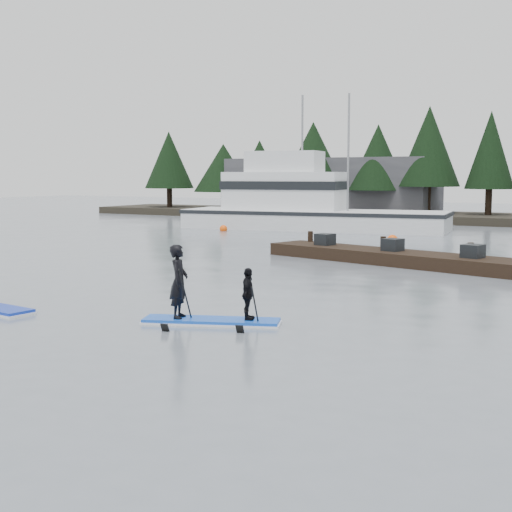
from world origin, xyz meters
The scene contains 9 objects.
ground centered at (0.00, 0.00, 0.00)m, with size 160.00×160.00×0.00m, color slate.
far_shore centered at (0.00, 42.00, 0.30)m, with size 70.00×8.00×0.60m, color #2D281E.
treeline centered at (0.00, 42.00, 0.00)m, with size 60.00×4.00×8.00m, color black, non-canonical shape.
waterfront_building centered at (-14.00, 44.00, 2.50)m, with size 18.00×6.00×5.00m, color #4C4C51.
fishing_boat_large centered at (-9.59, 29.81, 0.74)m, with size 17.82×7.18×9.81m.
floating_dock centered at (3.37, 14.24, 0.26)m, with size 15.62×2.08×0.52m, color black.
buoy_b centered at (-1.31, 22.90, 0.00)m, with size 0.60×0.60×0.60m, color #FF550C.
buoy_a centered at (-13.49, 25.65, 0.00)m, with size 0.50×0.50×0.50m, color #FF550C.
paddleboard_duo centered at (1.29, 1.23, 0.68)m, with size 3.36×1.92×2.38m.
Camera 1 is at (10.72, -13.01, 3.59)m, focal length 50.00 mm.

